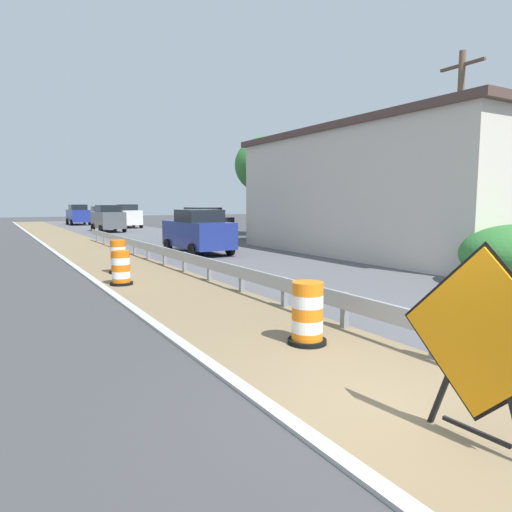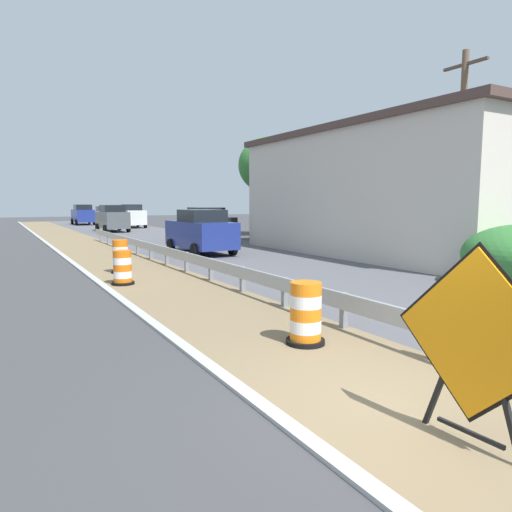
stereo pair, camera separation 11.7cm
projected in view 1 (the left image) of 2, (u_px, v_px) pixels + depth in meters
ground_plane at (411, 416)px, 5.23m from camera, size 160.00×160.00×0.00m
median_dirt_strip at (435, 408)px, 5.44m from camera, size 3.20×120.00×0.01m
curb_near_edge at (321, 446)px, 4.58m from camera, size 0.20×120.00×0.11m
guardrail_median at (342, 302)px, 8.83m from camera, size 0.18×47.89×0.71m
warning_sign_diamond at (480, 340)px, 4.53m from camera, size 0.14×1.82×2.06m
traffic_barrel_nearest at (307, 316)px, 7.87m from camera, size 0.67×0.67×1.08m
traffic_barrel_close at (121, 269)px, 13.52m from camera, size 0.66×0.66×1.01m
traffic_barrel_mid at (118, 258)px, 15.73m from camera, size 0.64×0.64×1.14m
car_lead_near_lane at (108, 218)px, 37.77m from camera, size 2.14×4.30×2.20m
car_trailing_near_lane at (204, 224)px, 28.46m from camera, size 2.12×4.80×2.10m
car_lead_far_lane at (198, 232)px, 21.69m from camera, size 2.18×4.50×2.08m
car_mid_far_lane at (100, 214)px, 55.34m from camera, size 2.18×4.68×1.93m
car_trailing_far_lane at (78, 215)px, 49.54m from camera, size 2.05×4.63×2.17m
car_distant_a at (128, 216)px, 44.01m from camera, size 2.11×4.50×2.21m
roadside_shop_near at (397, 192)px, 22.16m from camera, size 8.98×14.90×5.79m
utility_pole_near at (458, 157)px, 17.13m from camera, size 0.24×1.80×7.89m
tree_roadside at (266, 165)px, 32.65m from camera, size 4.48×4.48×7.05m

